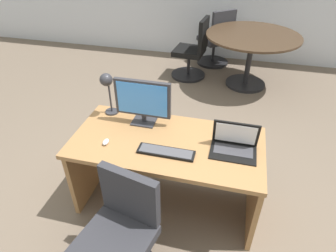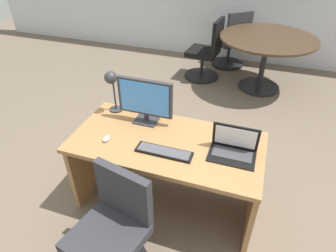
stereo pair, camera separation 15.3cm
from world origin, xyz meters
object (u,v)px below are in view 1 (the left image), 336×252
Objects in this scene: desk_lamp at (107,85)px; meeting_table at (251,47)px; desk at (168,157)px; monitor at (143,100)px; keyboard at (166,152)px; mouse at (106,142)px; office_chair at (120,241)px; meeting_chair_near at (193,54)px; laptop at (235,141)px; meeting_chair_far at (216,43)px.

desk_lamp reaches higher than meeting_table.
desk is 3.22× the size of monitor.
mouse is (-0.49, -0.00, 0.01)m from keyboard.
office_chair is (0.30, -0.55, -0.39)m from mouse.
meeting_chair_near is at bearing 82.03° from desk_lamp.
laptop is 3.29m from meeting_chair_far.
keyboard is 0.49m from mouse.
desk_lamp reaches higher than meeting_chair_near.
monitor is 2.54m from meeting_chair_near.
keyboard is at bearing -159.92° from laptop.
meeting_table is at bearing -5.52° from meeting_chair_near.
monitor is at bearing 129.43° from keyboard.
meeting_table is (0.11, 2.56, -0.18)m from laptop.
desk is at bearing -20.02° from desk_lamp.
mouse is at bearing -179.44° from keyboard.
laptop is at bearing 47.46° from office_chair.
mouse is (-0.46, -0.20, 0.23)m from desk.
laptop is at bearing -1.35° from desk.
desk_lamp is (-0.33, 0.06, 0.07)m from monitor.
laptop is 2.57m from meeting_table.
desk is at bearing 23.27° from mouse.
office_chair is (-0.68, -0.74, -0.44)m from laptop.
meeting_table is (1.22, 2.34, -0.40)m from desk_lamp.
mouse is 0.08× the size of meeting_chair_far.
meeting_chair_far is at bearing 62.33° from meeting_chair_near.
keyboard is 0.51× the size of office_chair.
mouse is 2.96m from meeting_table.
mouse is 0.74m from office_chair.
monitor is 0.34m from desk_lamp.
meeting_chair_near is at bearing 95.47° from desk.
desk is 0.78m from office_chair.
laptop is 0.53m from keyboard.
keyboard is 2.81m from meeting_table.
desk is 1.59× the size of meeting_chair_near.
meeting_chair_near is (-0.88, 0.09, -0.22)m from meeting_table.
desk_lamp reaches higher than meeting_chair_far.
meeting_chair_far reaches higher than meeting_table.
mouse reaches higher than desk.
laptop is at bearing -73.71° from meeting_chair_near.
meeting_chair_far is (0.51, 3.42, -0.34)m from mouse.
meeting_chair_far is at bearing 130.23° from meeting_table.
keyboard is 0.45× the size of meeting_chair_far.
desk is 1.12× the size of meeting_table.
keyboard is 0.32× the size of meeting_table.
desk_lamp is at bearing -97.97° from meeting_chair_near.
meeting_chair_far is (0.65, 3.01, -0.61)m from desk_lamp.
laptop reaches higher than office_chair.
desk is 1.57× the size of meeting_chair_far.
desk_lamp is (-0.13, 0.41, 0.27)m from mouse.
desk_lamp is at bearing -117.58° from meeting_table.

